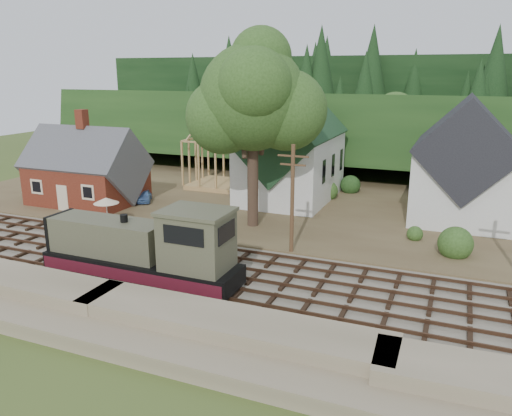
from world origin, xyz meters
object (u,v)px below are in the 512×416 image
at_px(patio_set, 106,202).
at_px(car_green, 38,191).
at_px(car_red, 465,210).
at_px(locomotive, 147,251).
at_px(car_blue, 144,196).

bearing_deg(patio_set, car_green, 157.61).
height_order(car_green, car_red, car_red).
distance_m(car_red, patio_set, 31.24).
distance_m(locomotive, car_green, 26.87).
distance_m(car_blue, car_red, 30.19).
height_order(car_red, patio_set, patio_set).
xyz_separation_m(car_blue, car_green, (-11.46, -2.29, -0.03)).
xyz_separation_m(car_green, patio_set, (13.12, -5.41, 1.44)).
bearing_deg(car_red, car_green, 122.19).
bearing_deg(locomotive, car_red, 51.46).
distance_m(locomotive, car_blue, 19.91).
bearing_deg(patio_set, locomotive, -40.86).
height_order(locomotive, patio_set, locomotive).
xyz_separation_m(car_blue, patio_set, (1.66, -7.70, 1.41)).
height_order(car_green, patio_set, patio_set).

